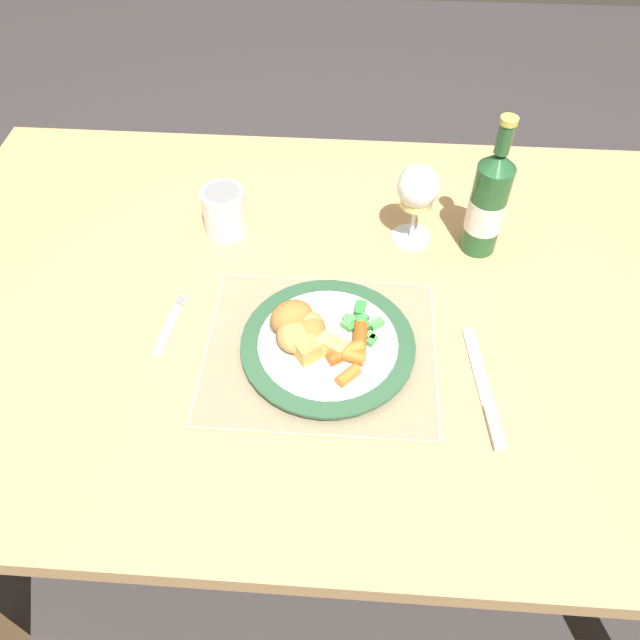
# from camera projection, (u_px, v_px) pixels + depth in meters

# --- Properties ---
(ground_plane) EXTENTS (6.00, 6.00, 0.00)m
(ground_plane) POSITION_uv_depth(u_px,v_px,m) (323.00, 494.00, 1.59)
(ground_plane) COLOR #383333
(dining_table) EXTENTS (1.42, 0.92, 0.74)m
(dining_table) POSITION_uv_depth(u_px,v_px,m) (325.00, 330.00, 1.09)
(dining_table) COLOR tan
(dining_table) RESTS_ON ground
(placemat) EXTENTS (0.35, 0.30, 0.01)m
(placemat) POSITION_uv_depth(u_px,v_px,m) (319.00, 350.00, 0.95)
(placemat) COLOR #CCB789
(placemat) RESTS_ON dining_table
(dinner_plate) EXTENTS (0.26, 0.26, 0.02)m
(dinner_plate) POSITION_uv_depth(u_px,v_px,m) (328.00, 346.00, 0.94)
(dinner_plate) COLOR white
(dinner_plate) RESTS_ON placemat
(breaded_croquettes) EXTENTS (0.10, 0.11, 0.05)m
(breaded_croquettes) POSITION_uv_depth(u_px,v_px,m) (299.00, 326.00, 0.93)
(breaded_croquettes) COLOR #A87033
(breaded_croquettes) RESTS_ON dinner_plate
(green_beans_pile) EXTENTS (0.07, 0.09, 0.02)m
(green_beans_pile) POSITION_uv_depth(u_px,v_px,m) (361.00, 322.00, 0.95)
(green_beans_pile) COLOR #4CA84C
(green_beans_pile) RESTS_ON dinner_plate
(glazed_carrots) EXTENTS (0.06, 0.11, 0.02)m
(glazed_carrots) POSITION_uv_depth(u_px,v_px,m) (351.00, 352.00, 0.91)
(glazed_carrots) COLOR orange
(glazed_carrots) RESTS_ON dinner_plate
(fork) EXTENTS (0.03, 0.13, 0.01)m
(fork) POSITION_uv_depth(u_px,v_px,m) (169.00, 329.00, 0.98)
(fork) COLOR silver
(fork) RESTS_ON dining_table
(table_knife) EXTENTS (0.04, 0.22, 0.01)m
(table_knife) POSITION_uv_depth(u_px,v_px,m) (486.00, 396.00, 0.90)
(table_knife) COLOR silver
(table_knife) RESTS_ON dining_table
(wine_glass) EXTENTS (0.07, 0.07, 0.15)m
(wine_glass) POSITION_uv_depth(u_px,v_px,m) (418.00, 191.00, 1.04)
(wine_glass) COLOR silver
(wine_glass) RESTS_ON dining_table
(bottle) EXTENTS (0.06, 0.06, 0.26)m
(bottle) POSITION_uv_depth(u_px,v_px,m) (488.00, 203.00, 1.03)
(bottle) COLOR #23562D
(bottle) RESTS_ON dining_table
(roast_potatoes) EXTENTS (0.08, 0.05, 0.03)m
(roast_potatoes) POSITION_uv_depth(u_px,v_px,m) (321.00, 348.00, 0.91)
(roast_potatoes) COLOR #DBB256
(roast_potatoes) RESTS_ON dinner_plate
(drinking_cup) EXTENTS (0.08, 0.08, 0.09)m
(drinking_cup) POSITION_uv_depth(u_px,v_px,m) (224.00, 210.00, 1.10)
(drinking_cup) COLOR white
(drinking_cup) RESTS_ON dining_table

